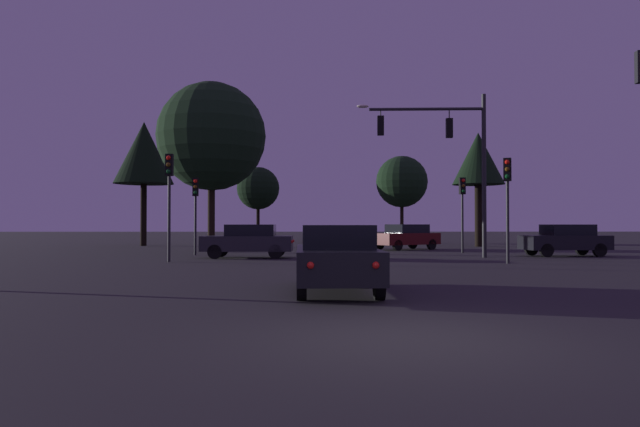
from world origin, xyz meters
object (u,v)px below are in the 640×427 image
(traffic_signal_mast_arm, at_px, (450,147))
(traffic_light_corner_right, at_px, (195,200))
(traffic_light_far_side, at_px, (169,185))
(car_crossing_right, at_px, (565,240))
(traffic_light_median, at_px, (462,199))
(tree_behind_sign, at_px, (478,160))
(car_nearside_lane, at_px, (336,257))
(traffic_light_corner_left, at_px, (507,189))
(car_crossing_left, at_px, (248,240))
(tree_right_cluster, at_px, (212,137))
(tree_lot_edge, at_px, (258,188))
(car_far_lane, at_px, (406,236))
(tree_left_far, at_px, (402,182))
(tree_center_horizon, at_px, (144,153))

(traffic_signal_mast_arm, relative_size, traffic_light_corner_right, 1.97)
(traffic_light_far_side, bearing_deg, car_crossing_right, 11.77)
(traffic_light_median, distance_m, traffic_light_far_side, 15.77)
(traffic_signal_mast_arm, bearing_deg, tree_behind_sign, 67.99)
(traffic_light_median, relative_size, car_nearside_lane, 0.91)
(traffic_light_corner_right, bearing_deg, traffic_signal_mast_arm, -10.27)
(traffic_light_corner_left, height_order, traffic_light_far_side, traffic_light_far_side)
(car_crossing_right, bearing_deg, car_nearside_lane, -129.35)
(traffic_light_far_side, distance_m, car_crossing_left, 4.60)
(car_nearside_lane, xyz_separation_m, tree_behind_sign, (11.08, 26.11, 5.15))
(traffic_light_corner_left, height_order, tree_right_cluster, tree_right_cluster)
(traffic_light_corner_right, relative_size, traffic_light_far_side, 0.87)
(tree_right_cluster, bearing_deg, car_crossing_left, -64.94)
(tree_right_cluster, height_order, tree_lot_edge, tree_right_cluster)
(tree_lot_edge, bearing_deg, car_far_lane, -56.61)
(tree_behind_sign, distance_m, tree_left_far, 8.25)
(car_nearside_lane, distance_m, tree_right_cluster, 20.46)
(car_far_lane, bearing_deg, tree_behind_sign, 39.07)
(traffic_light_corner_left, bearing_deg, tree_right_cluster, 144.01)
(tree_lot_edge, bearing_deg, tree_center_horizon, -129.31)
(traffic_light_corner_left, relative_size, car_nearside_lane, 0.93)
(traffic_light_corner_left, distance_m, car_far_lane, 12.47)
(car_nearside_lane, distance_m, car_crossing_right, 18.48)
(traffic_light_far_side, bearing_deg, traffic_light_median, 27.37)
(traffic_light_far_side, bearing_deg, car_nearside_lane, -59.16)
(car_crossing_right, relative_size, tree_lot_edge, 0.64)
(traffic_light_corner_right, relative_size, car_crossing_left, 0.92)
(car_crossing_right, height_order, car_far_lane, same)
(car_far_lane, bearing_deg, tree_left_far, 81.76)
(tree_behind_sign, bearing_deg, car_crossing_right, -86.88)
(traffic_light_corner_left, height_order, tree_lot_edge, tree_lot_edge)
(traffic_signal_mast_arm, relative_size, car_crossing_left, 1.81)
(tree_behind_sign, xyz_separation_m, tree_left_far, (-4.10, 7.09, -1.00))
(car_far_lane, height_order, tree_behind_sign, tree_behind_sign)
(car_nearside_lane, bearing_deg, car_crossing_right, 50.65)
(traffic_signal_mast_arm, height_order, car_far_lane, traffic_signal_mast_arm)
(tree_right_cluster, relative_size, tree_lot_edge, 1.45)
(car_crossing_right, bearing_deg, tree_behind_sign, 93.12)
(tree_left_far, xyz_separation_m, tree_right_cluster, (-12.92, -14.42, 1.42))
(car_crossing_left, height_order, tree_left_far, tree_left_far)
(traffic_light_far_side, relative_size, tree_behind_sign, 0.56)
(traffic_light_corner_right, distance_m, car_far_lane, 13.00)
(traffic_light_far_side, relative_size, car_nearside_lane, 0.99)
(traffic_light_corner_left, relative_size, traffic_light_far_side, 0.94)
(car_nearside_lane, xyz_separation_m, car_crossing_left, (-3.33, 13.19, -0.00))
(car_crossing_right, relative_size, tree_center_horizon, 0.47)
(car_crossing_right, bearing_deg, traffic_light_corner_right, 175.99)
(traffic_light_median, bearing_deg, car_crossing_right, -41.14)
(traffic_signal_mast_arm, distance_m, tree_lot_edge, 25.86)
(traffic_light_median, distance_m, tree_right_cluster, 14.13)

